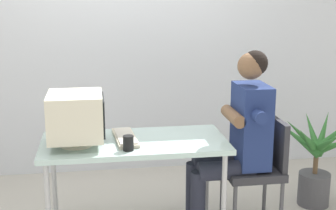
{
  "coord_description": "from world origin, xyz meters",
  "views": [
    {
      "loc": [
        -0.26,
        -3.25,
        1.77
      ],
      "look_at": [
        0.24,
        0.0,
        0.98
      ],
      "focal_mm": 51.48,
      "sensor_mm": 36.0,
      "label": 1
    }
  ],
  "objects_px": {
    "desk": "(135,148)",
    "person_seated": "(237,135)",
    "keyboard": "(125,137)",
    "office_chair": "(259,164)",
    "potted_plant": "(316,162)",
    "desk_mug": "(128,143)",
    "crt_monitor": "(76,116)"
  },
  "relations": [
    {
      "from": "crt_monitor",
      "to": "desk_mug",
      "type": "xyz_separation_m",
      "value": [
        0.34,
        -0.16,
        -0.15
      ]
    },
    {
      "from": "desk",
      "to": "desk_mug",
      "type": "distance_m",
      "value": 0.24
    },
    {
      "from": "desk_mug",
      "to": "keyboard",
      "type": "bearing_deg",
      "value": 91.46
    },
    {
      "from": "person_seated",
      "to": "desk",
      "type": "bearing_deg",
      "value": -178.65
    },
    {
      "from": "desk",
      "to": "desk_mug",
      "type": "height_order",
      "value": "desk_mug"
    },
    {
      "from": "keyboard",
      "to": "crt_monitor",
      "type": "bearing_deg",
      "value": -167.13
    },
    {
      "from": "desk",
      "to": "potted_plant",
      "type": "bearing_deg",
      "value": 10.45
    },
    {
      "from": "desk",
      "to": "crt_monitor",
      "type": "relative_size",
      "value": 3.29
    },
    {
      "from": "crt_monitor",
      "to": "potted_plant",
      "type": "bearing_deg",
      "value": 9.52
    },
    {
      "from": "person_seated",
      "to": "keyboard",
      "type": "bearing_deg",
      "value": 178.8
    },
    {
      "from": "desk_mug",
      "to": "potted_plant",
      "type": "bearing_deg",
      "value": 16.98
    },
    {
      "from": "crt_monitor",
      "to": "office_chair",
      "type": "distance_m",
      "value": 1.41
    },
    {
      "from": "office_chair",
      "to": "person_seated",
      "type": "bearing_deg",
      "value": 180.0
    },
    {
      "from": "keyboard",
      "to": "person_seated",
      "type": "bearing_deg",
      "value": -1.2
    },
    {
      "from": "office_chair",
      "to": "potted_plant",
      "type": "relative_size",
      "value": 1.06
    },
    {
      "from": "office_chair",
      "to": "crt_monitor",
      "type": "bearing_deg",
      "value": -177.48
    },
    {
      "from": "keyboard",
      "to": "potted_plant",
      "type": "height_order",
      "value": "potted_plant"
    },
    {
      "from": "desk",
      "to": "keyboard",
      "type": "relative_size",
      "value": 2.9
    },
    {
      "from": "person_seated",
      "to": "potted_plant",
      "type": "bearing_deg",
      "value": 18.98
    },
    {
      "from": "crt_monitor",
      "to": "potted_plant",
      "type": "xyz_separation_m",
      "value": [
        1.92,
        0.32,
        -0.55
      ]
    },
    {
      "from": "office_chair",
      "to": "potted_plant",
      "type": "bearing_deg",
      "value": 24.3
    },
    {
      "from": "desk",
      "to": "potted_plant",
      "type": "xyz_separation_m",
      "value": [
        1.52,
        0.28,
        -0.29
      ]
    },
    {
      "from": "keyboard",
      "to": "office_chair",
      "type": "bearing_deg",
      "value": -0.98
    },
    {
      "from": "desk",
      "to": "office_chair",
      "type": "relative_size",
      "value": 1.57
    },
    {
      "from": "desk",
      "to": "potted_plant",
      "type": "relative_size",
      "value": 1.65
    },
    {
      "from": "crt_monitor",
      "to": "person_seated",
      "type": "height_order",
      "value": "person_seated"
    },
    {
      "from": "office_chair",
      "to": "keyboard",
      "type": "bearing_deg",
      "value": 179.02
    },
    {
      "from": "keyboard",
      "to": "desk",
      "type": "bearing_deg",
      "value": -29.29
    },
    {
      "from": "desk",
      "to": "potted_plant",
      "type": "height_order",
      "value": "potted_plant"
    },
    {
      "from": "desk_mug",
      "to": "person_seated",
      "type": "bearing_deg",
      "value": 15.05
    },
    {
      "from": "desk",
      "to": "person_seated",
      "type": "bearing_deg",
      "value": 1.35
    },
    {
      "from": "potted_plant",
      "to": "desk_mug",
      "type": "height_order",
      "value": "desk_mug"
    }
  ]
}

